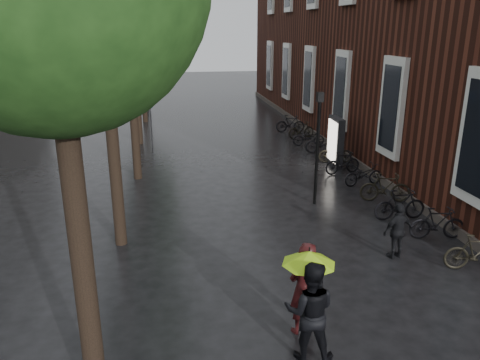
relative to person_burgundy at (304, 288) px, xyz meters
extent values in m
cube|color=#38160F|center=(10.73, 17.12, 5.04)|extent=(10.00, 33.00, 12.00)
cube|color=black|center=(5.58, 3.12, 2.04)|extent=(0.10, 1.20, 3.00)
cube|color=silver|center=(5.68, 8.12, 2.04)|extent=(0.25, 1.60, 3.60)
cube|color=black|center=(5.58, 8.12, 2.04)|extent=(0.10, 1.20, 3.00)
cube|color=silver|center=(5.68, 13.12, 2.04)|extent=(0.25, 1.60, 3.60)
cube|color=black|center=(5.58, 13.12, 2.04)|extent=(0.10, 1.20, 3.00)
cube|color=silver|center=(5.68, 18.12, 2.04)|extent=(0.25, 1.60, 3.60)
cube|color=black|center=(5.58, 18.12, 2.04)|extent=(0.10, 1.20, 3.00)
cube|color=silver|center=(5.68, 23.12, 2.04)|extent=(0.25, 1.60, 3.60)
cube|color=black|center=(5.58, 23.12, 2.04)|extent=(0.10, 1.20, 3.00)
cube|color=silver|center=(5.68, 28.12, 2.04)|extent=(0.25, 1.60, 3.60)
cube|color=black|center=(5.58, 28.12, 2.04)|extent=(0.10, 1.20, 3.00)
cube|color=#3F3833|center=(5.83, 17.12, -0.81)|extent=(0.40, 33.00, 0.30)
cylinder|color=black|center=(-3.77, -1.38, 1.38)|extent=(0.32, 0.32, 4.68)
cylinder|color=black|center=(-3.87, 4.62, 1.29)|extent=(0.32, 0.32, 4.51)
cylinder|color=black|center=(-3.67, 10.62, 1.51)|extent=(0.32, 0.32, 4.95)
cylinder|color=black|center=(-3.82, 16.62, 1.24)|extent=(0.32, 0.32, 4.40)
cylinder|color=black|center=(-3.72, 22.62, 1.43)|extent=(0.32, 0.32, 4.79)
cylinder|color=black|center=(-3.77, 28.62, 1.32)|extent=(0.32, 0.32, 4.57)
imported|color=black|center=(0.00, 0.00, 0.00)|extent=(0.82, 0.70, 1.92)
imported|color=black|center=(-0.12, -0.78, 0.00)|extent=(1.11, 0.97, 1.92)
cylinder|color=black|center=(-0.04, -0.33, 0.18)|extent=(0.02, 0.02, 1.28)
cone|color=#9AD816|center=(-0.04, -0.33, 0.82)|extent=(1.01, 1.01, 0.26)
cylinder|color=black|center=(-0.04, -0.33, 0.99)|extent=(0.02, 0.02, 0.08)
imported|color=black|center=(3.32, 2.63, -0.21)|extent=(0.94, 0.56, 1.51)
imported|color=black|center=(4.96, 1.66, -0.48)|extent=(1.67, 0.81, 0.97)
imported|color=black|center=(5.01, 3.51, -0.48)|extent=(1.64, 0.66, 0.96)
imported|color=black|center=(4.63, 4.99, -0.46)|extent=(1.67, 0.49, 1.00)
imported|color=black|center=(4.90, 6.57, -0.44)|extent=(1.79, 0.89, 1.04)
imported|color=black|center=(4.89, 8.37, -0.54)|extent=(1.69, 0.85, 0.85)
imported|color=black|center=(4.64, 9.90, -0.48)|extent=(1.65, 0.75, 0.96)
imported|color=black|center=(4.94, 11.54, -0.51)|extent=(1.55, 0.66, 0.91)
imported|color=black|center=(5.00, 13.26, -0.49)|extent=(1.86, 0.95, 0.93)
imported|color=black|center=(4.70, 14.81, -0.54)|extent=(1.66, 0.73, 0.84)
imported|color=black|center=(4.82, 16.49, -0.49)|extent=(1.63, 0.79, 0.94)
imported|color=black|center=(4.64, 18.12, -0.46)|extent=(1.71, 0.68, 1.00)
cube|color=black|center=(4.74, 11.10, 0.11)|extent=(0.29, 1.41, 2.13)
cube|color=white|center=(4.58, 11.10, 0.16)|extent=(0.04, 1.19, 1.75)
cylinder|color=black|center=(2.45, 6.76, 0.82)|extent=(0.11, 0.11, 3.56)
cube|color=black|center=(2.45, 6.76, 2.69)|extent=(0.20, 0.20, 0.31)
sphere|color=#FFE5B2|center=(2.45, 6.76, 2.69)|extent=(0.16, 0.16, 0.16)
cylinder|color=#262628|center=(-3.17, 15.60, 0.15)|extent=(0.05, 0.05, 2.22)
cylinder|color=navy|center=(-3.08, 15.60, 1.26)|extent=(0.03, 0.44, 0.44)
camera|label=1|loc=(-2.51, -7.66, 4.81)|focal=35.00mm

